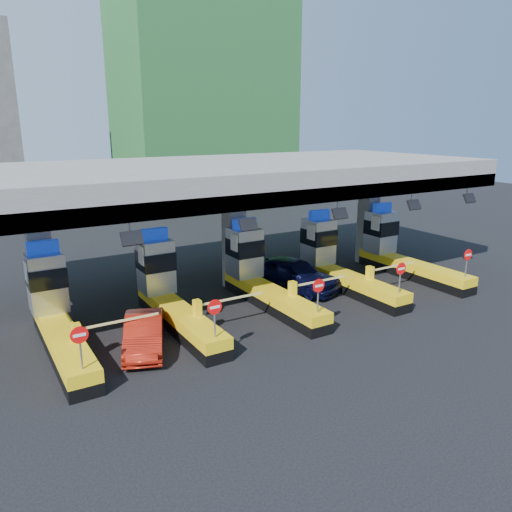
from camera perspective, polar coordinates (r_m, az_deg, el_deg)
ground at (r=26.02m, az=0.71°, el=-5.34°), size 120.00×120.00×0.00m
toll_canopy at (r=27.03m, az=-2.49°, el=8.81°), size 28.00×12.09×7.00m
toll_lane_far_left at (r=22.54m, az=-21.98°, el=-5.98°), size 4.43×8.00×4.16m
toll_lane_left at (r=23.70m, az=-10.00°, el=-4.06°), size 4.43×8.00×4.16m
toll_lane_center at (r=25.79m, az=0.39°, el=-2.24°), size 4.43×8.00×4.16m
toll_lane_right at (r=28.61m, az=8.97°, el=-0.68°), size 4.43×8.00×4.16m
toll_lane_far_right at (r=31.97m, az=15.87°, el=0.60°), size 4.43×8.00×4.16m
bg_building_scaffold at (r=58.49m, az=-6.17°, el=19.82°), size 18.00×12.00×28.00m
van at (r=27.73m, az=4.29°, el=-2.06°), size 3.92×5.83×1.84m
red_car at (r=21.13m, az=-12.69°, el=-8.64°), size 2.94×4.56×1.42m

